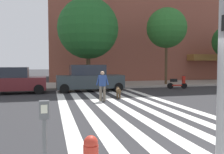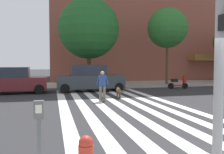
# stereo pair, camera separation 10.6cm
# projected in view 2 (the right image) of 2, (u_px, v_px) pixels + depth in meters

# --- Properties ---
(ground_plane) EXTENTS (160.00, 160.00, 0.00)m
(ground_plane) POSITION_uv_depth(u_px,v_px,m) (132.00, 104.00, 12.16)
(ground_plane) COLOR #2B2B2D
(sidewalk_far) EXTENTS (80.00, 6.00, 0.15)m
(sidewalk_far) POSITION_uv_depth(u_px,v_px,m) (96.00, 85.00, 22.13)
(sidewalk_far) COLOR #9C9389
(sidewalk_far) RESTS_ON ground_plane
(crosswalk_stripes) EXTENTS (5.85, 13.99, 0.01)m
(crosswalk_stripes) POSITION_uv_depth(u_px,v_px,m) (118.00, 104.00, 11.98)
(crosswalk_stripes) COLOR silver
(crosswalk_stripes) RESTS_ON ground_plane
(apartment_block) EXTENTS (27.39, 17.19, 22.11)m
(apartment_block) POSITION_uv_depth(u_px,v_px,m) (148.00, 1.00, 34.37)
(apartment_block) COLOR brown
(apartment_block) RESTS_ON ground_plane
(parking_meter_second_along) EXTENTS (0.14, 0.11, 1.36)m
(parking_meter_second_along) POSITION_uv_depth(u_px,v_px,m) (39.00, 134.00, 3.39)
(parking_meter_second_along) COLOR #515456
(parking_meter_second_along) RESTS_ON sidewalk_near
(parked_car_near_curb) EXTENTS (4.50, 2.10, 1.80)m
(parked_car_near_curb) POSITION_uv_depth(u_px,v_px,m) (12.00, 81.00, 16.31)
(parked_car_near_curb) COLOR maroon
(parked_car_near_curb) RESTS_ON ground_plane
(parked_car_behind_first) EXTENTS (4.89, 1.96, 1.96)m
(parked_car_behind_first) POSITION_uv_depth(u_px,v_px,m) (90.00, 79.00, 17.60)
(parked_car_behind_first) COLOR #2E373C
(parked_car_behind_first) RESTS_ON ground_plane
(parked_scooter) EXTENTS (1.62, 0.61, 1.11)m
(parked_scooter) POSITION_uv_depth(u_px,v_px,m) (178.00, 83.00, 19.33)
(parked_scooter) COLOR black
(parked_scooter) RESTS_ON ground_plane
(street_tree_nearest) EXTENTS (5.03, 5.03, 7.31)m
(street_tree_nearest) POSITION_uv_depth(u_px,v_px,m) (89.00, 29.00, 19.65)
(street_tree_nearest) COLOR #4C3823
(street_tree_nearest) RESTS_ON sidewalk_far
(street_tree_middle) EXTENTS (3.67, 3.67, 7.00)m
(street_tree_middle) POSITION_uv_depth(u_px,v_px,m) (167.00, 28.00, 21.78)
(street_tree_middle) COLOR #4C3823
(street_tree_middle) RESTS_ON sidewalk_far
(pedestrian_dog_walker) EXTENTS (0.71, 0.30, 1.64)m
(pedestrian_dog_walker) POSITION_uv_depth(u_px,v_px,m) (102.00, 84.00, 12.91)
(pedestrian_dog_walker) COLOR #6B6051
(pedestrian_dog_walker) RESTS_ON ground_plane
(dog_on_leash) EXTENTS (0.34, 0.97, 0.65)m
(dog_on_leash) POSITION_uv_depth(u_px,v_px,m) (118.00, 91.00, 14.09)
(dog_on_leash) COLOR brown
(dog_on_leash) RESTS_ON ground_plane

